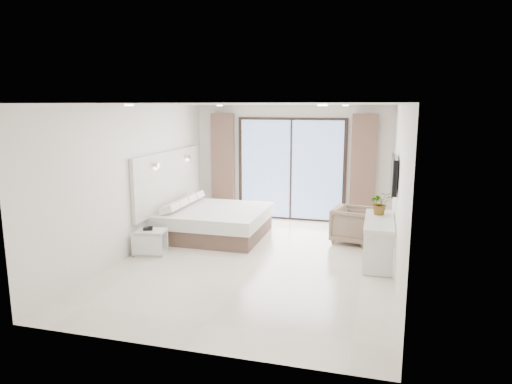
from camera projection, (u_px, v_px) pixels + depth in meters
The scene contains 8 objects.
ground at pixel (257, 261), 8.00m from camera, with size 6.20×6.20×0.00m, color beige.
room_shell at pixel (259, 165), 8.60m from camera, with size 4.62×6.22×2.72m.
bed at pixel (214, 222), 9.47m from camera, with size 2.07×1.97×0.72m.
nightstand at pixel (152, 242), 8.29m from camera, with size 0.56×0.49×0.46m.
phone at pixel (148, 229), 8.25m from camera, with size 0.17×0.13×0.06m, color black.
console_desk at pixel (379, 231), 7.82m from camera, with size 0.48×1.54×0.77m.
plant at pixel (380, 205), 8.09m from camera, with size 0.37×0.42×0.32m, color #33662D.
armchair at pixel (353, 223), 9.02m from camera, with size 0.76×0.71×0.78m, color #876959.
Camera 1 is at (1.99, -7.37, 2.67)m, focal length 32.00 mm.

